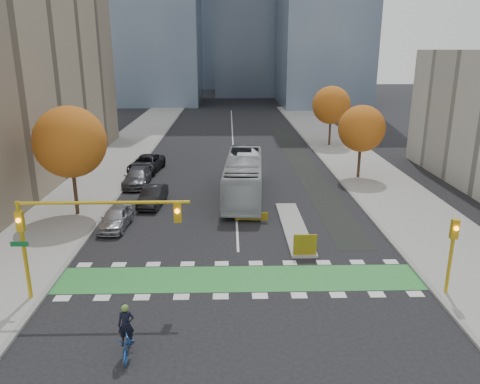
{
  "coord_description": "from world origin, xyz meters",
  "views": [
    {
      "loc": [
        -0.53,
        -21.58,
        12.03
      ],
      "look_at": [
        0.18,
        7.93,
        3.0
      ],
      "focal_mm": 35.0,
      "sensor_mm": 36.0,
      "label": 1
    }
  ],
  "objects_px": {
    "tree_west": "(70,142)",
    "parked_car_a": "(116,218)",
    "traffic_signal_east": "(452,245)",
    "cyclist": "(127,339)",
    "hazard_board": "(305,245)",
    "traffic_signal_west": "(75,224)",
    "parked_car_c": "(137,177)",
    "tree_east_near": "(362,129)",
    "parked_car_b": "(153,196)",
    "bus": "(244,177)",
    "parked_car_d": "(146,164)",
    "tree_east_far": "(331,105)"
  },
  "relations": [
    {
      "from": "hazard_board",
      "to": "bus",
      "type": "distance_m",
      "value": 12.6
    },
    {
      "from": "traffic_signal_east",
      "to": "parked_car_c",
      "type": "xyz_separation_m",
      "value": [
        -19.5,
        20.66,
        -1.96
      ]
    },
    {
      "from": "traffic_signal_east",
      "to": "parked_car_d",
      "type": "xyz_separation_m",
      "value": [
        -19.5,
        25.66,
        -1.91
      ]
    },
    {
      "from": "tree_west",
      "to": "parked_car_a",
      "type": "relative_size",
      "value": 1.89
    },
    {
      "from": "parked_car_c",
      "to": "parked_car_d",
      "type": "xyz_separation_m",
      "value": [
        0.0,
        5.0,
        0.05
      ]
    },
    {
      "from": "tree_east_far",
      "to": "parked_car_b",
      "type": "height_order",
      "value": "tree_east_far"
    },
    {
      "from": "parked_car_b",
      "to": "hazard_board",
      "type": "bearing_deg",
      "value": -38.82
    },
    {
      "from": "tree_east_far",
      "to": "cyclist",
      "type": "height_order",
      "value": "tree_east_far"
    },
    {
      "from": "tree_east_near",
      "to": "tree_east_far",
      "type": "relative_size",
      "value": 0.92
    },
    {
      "from": "bus",
      "to": "hazard_board",
      "type": "bearing_deg",
      "value": -71.07
    },
    {
      "from": "tree_east_near",
      "to": "cyclist",
      "type": "xyz_separation_m",
      "value": [
        -16.72,
        -27.07,
        -4.09
      ]
    },
    {
      "from": "hazard_board",
      "to": "parked_car_b",
      "type": "height_order",
      "value": "parked_car_b"
    },
    {
      "from": "tree_west",
      "to": "parked_car_d",
      "type": "distance_m",
      "value": 14.31
    },
    {
      "from": "traffic_signal_west",
      "to": "parked_car_d",
      "type": "relative_size",
      "value": 1.43
    },
    {
      "from": "traffic_signal_west",
      "to": "traffic_signal_east",
      "type": "xyz_separation_m",
      "value": [
        18.43,
        0.0,
        -1.3
      ]
    },
    {
      "from": "bus",
      "to": "parked_car_b",
      "type": "height_order",
      "value": "bus"
    },
    {
      "from": "parked_car_a",
      "to": "parked_car_b",
      "type": "relative_size",
      "value": 0.94
    },
    {
      "from": "tree_east_far",
      "to": "traffic_signal_east",
      "type": "distance_m",
      "value": 38.64
    },
    {
      "from": "tree_east_far",
      "to": "parked_car_a",
      "type": "distance_m",
      "value": 35.81
    },
    {
      "from": "cyclist",
      "to": "parked_car_a",
      "type": "relative_size",
      "value": 0.54
    },
    {
      "from": "parked_car_a",
      "to": "parked_car_c",
      "type": "relative_size",
      "value": 0.81
    },
    {
      "from": "hazard_board",
      "to": "traffic_signal_east",
      "type": "height_order",
      "value": "traffic_signal_east"
    },
    {
      "from": "hazard_board",
      "to": "parked_car_c",
      "type": "bearing_deg",
      "value": 129.18
    },
    {
      "from": "tree_west",
      "to": "cyclist",
      "type": "relative_size",
      "value": 3.53
    },
    {
      "from": "cyclist",
      "to": "parked_car_d",
      "type": "height_order",
      "value": "cyclist"
    },
    {
      "from": "traffic_signal_east",
      "to": "parked_car_b",
      "type": "bearing_deg",
      "value": 139.19
    },
    {
      "from": "cyclist",
      "to": "traffic_signal_east",
      "type": "bearing_deg",
      "value": 11.53
    },
    {
      "from": "bus",
      "to": "parked_car_d",
      "type": "height_order",
      "value": "bus"
    },
    {
      "from": "tree_east_near",
      "to": "bus",
      "type": "relative_size",
      "value": 0.56
    },
    {
      "from": "bus",
      "to": "parked_car_c",
      "type": "height_order",
      "value": "bus"
    },
    {
      "from": "tree_east_near",
      "to": "parked_car_b",
      "type": "height_order",
      "value": "tree_east_near"
    },
    {
      "from": "tree_west",
      "to": "tree_east_near",
      "type": "xyz_separation_m",
      "value": [
        24.0,
        10.0,
        -0.75
      ]
    },
    {
      "from": "traffic_signal_west",
      "to": "parked_car_c",
      "type": "height_order",
      "value": "traffic_signal_west"
    },
    {
      "from": "tree_west",
      "to": "cyclist",
      "type": "distance_m",
      "value": 19.18
    },
    {
      "from": "traffic_signal_west",
      "to": "parked_car_b",
      "type": "bearing_deg",
      "value": 85.17
    },
    {
      "from": "traffic_signal_east",
      "to": "parked_car_b",
      "type": "xyz_separation_m",
      "value": [
        -17.18,
        14.83,
        -1.97
      ]
    },
    {
      "from": "cyclist",
      "to": "parked_car_b",
      "type": "height_order",
      "value": "cyclist"
    },
    {
      "from": "hazard_board",
      "to": "parked_car_a",
      "type": "relative_size",
      "value": 0.32
    },
    {
      "from": "traffic_signal_east",
      "to": "cyclist",
      "type": "distance_m",
      "value": 16.01
    },
    {
      "from": "hazard_board",
      "to": "parked_car_a",
      "type": "bearing_deg",
      "value": 157.67
    },
    {
      "from": "traffic_signal_east",
      "to": "parked_car_d",
      "type": "relative_size",
      "value": 0.69
    },
    {
      "from": "tree_west",
      "to": "parked_car_c",
      "type": "distance_m",
      "value": 9.94
    },
    {
      "from": "hazard_board",
      "to": "parked_car_c",
      "type": "distance_m",
      "value": 20.58
    },
    {
      "from": "parked_car_b",
      "to": "parked_car_c",
      "type": "distance_m",
      "value": 6.27
    },
    {
      "from": "tree_east_near",
      "to": "parked_car_d",
      "type": "bearing_deg",
      "value": 171.47
    },
    {
      "from": "hazard_board",
      "to": "parked_car_b",
      "type": "relative_size",
      "value": 0.3
    },
    {
      "from": "tree_west",
      "to": "traffic_signal_west",
      "type": "distance_m",
      "value": 13.25
    },
    {
      "from": "traffic_signal_west",
      "to": "parked_car_c",
      "type": "distance_m",
      "value": 20.94
    },
    {
      "from": "traffic_signal_west",
      "to": "traffic_signal_east",
      "type": "height_order",
      "value": "traffic_signal_west"
    },
    {
      "from": "cyclist",
      "to": "parked_car_d",
      "type": "relative_size",
      "value": 0.39
    }
  ]
}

